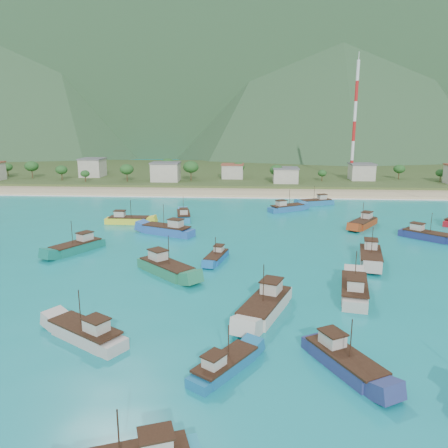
# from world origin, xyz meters

# --- Properties ---
(ground) EXTENTS (600.00, 600.00, 0.00)m
(ground) POSITION_xyz_m (0.00, 0.00, 0.00)
(ground) COLOR #0C7785
(ground) RESTS_ON ground
(beach) EXTENTS (400.00, 18.00, 1.20)m
(beach) POSITION_xyz_m (0.00, 79.00, 0.00)
(beach) COLOR beige
(beach) RESTS_ON ground
(land) EXTENTS (400.00, 110.00, 2.40)m
(land) POSITION_xyz_m (0.00, 140.00, 0.00)
(land) COLOR #385123
(land) RESTS_ON ground
(surf_line) EXTENTS (400.00, 2.50, 0.08)m
(surf_line) POSITION_xyz_m (0.00, 69.50, 0.00)
(surf_line) COLOR white
(surf_line) RESTS_ON ground
(mountains) EXTENTS (1520.00, 440.00, 260.00)m
(mountains) POSITION_xyz_m (-18.31, 403.81, 106.83)
(mountains) COLOR slate
(mountains) RESTS_ON ground
(village) EXTENTS (220.36, 25.16, 7.33)m
(village) POSITION_xyz_m (9.41, 102.41, 4.81)
(village) COLOR beige
(village) RESTS_ON ground
(vegetation) EXTENTS (278.69, 26.14, 8.41)m
(vegetation) POSITION_xyz_m (-7.36, 102.91, 5.15)
(vegetation) COLOR #235623
(vegetation) RESTS_ON ground
(radio_tower) EXTENTS (1.20, 1.20, 46.36)m
(radio_tower) POSITION_xyz_m (45.13, 108.00, 24.78)
(radio_tower) COLOR red
(radio_tower) RESTS_ON ground
(boat_0) EXTENTS (10.91, 6.73, 6.20)m
(boat_0) POSITION_xyz_m (24.27, 57.98, 0.73)
(boat_0) COLOR #20679A
(boat_0) RESTS_ON ground
(boat_5) EXTENTS (10.78, 3.26, 6.35)m
(boat_5) POSITION_xyz_m (-25.64, 29.76, 0.76)
(boat_5) COLOR yellow
(boat_5) RESTS_ON ground
(boat_6) EXTENTS (7.08, 8.75, 5.20)m
(boat_6) POSITION_xyz_m (2.48, -34.32, 0.55)
(boat_6) COLOR #166494
(boat_6) RESTS_ON ground
(boat_7) EXTENTS (5.93, 12.32, 7.00)m
(boat_7) POSITION_xyz_m (26.31, 2.69, 0.88)
(boat_7) COLOR #A8A299
(boat_7) RESTS_ON ground
(boat_8) EXTENTS (7.74, 10.64, 6.17)m
(boat_8) POSITION_xyz_m (14.55, -32.89, 0.73)
(boat_8) COLOR navy
(boat_8) RESTS_ON ground
(boat_9) EXTENTS (8.76, 10.97, 6.50)m
(boat_9) POSITION_xyz_m (31.64, 30.15, 0.79)
(boat_9) COLOR #9C3B18
(boat_9) RESTS_ON ground
(boat_10) EXTENTS (4.19, 8.63, 4.90)m
(boat_10) POSITION_xyz_m (-1.33, 1.81, 0.50)
(boat_10) COLOR #1B66B6
(boat_10) RESTS_ON ground
(boat_11) EXTENTS (8.41, 11.42, 6.64)m
(boat_11) POSITION_xyz_m (-28.78, 5.51, 0.81)
(boat_11) COLOR #137060
(boat_11) RESTS_ON ground
(boat_14) EXTENTS (10.84, 8.45, 6.38)m
(boat_14) POSITION_xyz_m (14.67, 48.05, 0.77)
(boat_14) COLOR #2260A1
(boat_14) RESTS_ON ground
(boat_16) EXTENTS (10.83, 8.45, 6.38)m
(boat_16) POSITION_xyz_m (-13.77, -28.93, 0.77)
(boat_16) COLOR #B8AFA8
(boat_16) RESTS_ON ground
(boat_20) EXTENTS (5.73, 12.23, 6.96)m
(boat_20) POSITION_xyz_m (19.85, -13.60, 0.87)
(boat_20) COLOR #B1ACA0
(boat_20) RESTS_ON ground
(boat_22) EXTENTS (7.89, 13.06, 7.42)m
(boat_22) POSITION_xyz_m (6.94, -20.22, 0.96)
(boat_22) COLOR beige
(boat_22) RESTS_ON ground
(boat_26) EXTENTS (10.04, 9.45, 6.29)m
(boat_26) POSITION_xyz_m (42.20, 19.45, 0.75)
(boat_26) COLOR navy
(boat_26) RESTS_ON ground
(boat_27) EXTENTS (5.03, 10.83, 6.16)m
(boat_27) POSITION_xyz_m (-12.74, 35.77, 0.73)
(boat_27) COLOR teal
(boat_27) RESTS_ON ground
(boat_28) EXTENTS (12.60, 8.15, 7.20)m
(boat_28) POSITION_xyz_m (-13.80, 19.78, 0.92)
(boat_28) COLOR #285BAF
(boat_28) RESTS_ON ground
(boat_30) EXTENTS (11.16, 10.88, 7.11)m
(boat_30) POSITION_xyz_m (-9.07, -5.97, 0.90)
(boat_30) COLOR #247C55
(boat_30) RESTS_ON ground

